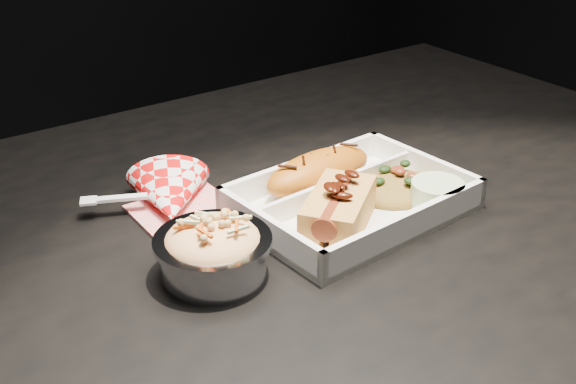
# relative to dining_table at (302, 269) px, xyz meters

# --- Properties ---
(dining_table) EXTENTS (1.20, 0.80, 0.75)m
(dining_table) POSITION_rel_dining_table_xyz_m (0.00, 0.00, 0.00)
(dining_table) COLOR black
(dining_table) RESTS_ON ground
(food_tray) EXTENTS (0.26, 0.20, 0.04)m
(food_tray) POSITION_rel_dining_table_xyz_m (0.03, -0.05, 0.10)
(food_tray) COLOR white
(food_tray) RESTS_ON dining_table
(fried_pastry) EXTENTS (0.15, 0.07, 0.05)m
(fried_pastry) POSITION_rel_dining_table_xyz_m (0.03, 0.01, 0.12)
(fried_pastry) COLOR #B96012
(fried_pastry) RESTS_ON food_tray
(hotdog) EXTENTS (0.13, 0.11, 0.06)m
(hotdog) POSITION_rel_dining_table_xyz_m (-0.01, -0.08, 0.12)
(hotdog) COLOR gold
(hotdog) RESTS_ON food_tray
(fried_rice_mound) EXTENTS (0.11, 0.09, 0.03)m
(fried_rice_mound) POSITION_rel_dining_table_xyz_m (0.10, -0.05, 0.11)
(fried_rice_mound) COLOR olive
(fried_rice_mound) RESTS_ON food_tray
(cupcake_liner) EXTENTS (0.06, 0.06, 0.03)m
(cupcake_liner) POSITION_rel_dining_table_xyz_m (0.11, -0.10, 0.11)
(cupcake_liner) COLOR #B6D09D
(cupcake_liner) RESTS_ON food_tray
(foil_coleslaw_cup) EXTENTS (0.12, 0.12, 0.07)m
(foil_coleslaw_cup) POSITION_rel_dining_table_xyz_m (-0.16, -0.07, 0.12)
(foil_coleslaw_cup) COLOR silver
(foil_coleslaw_cup) RESTS_ON dining_table
(napkin_fork) EXTENTS (0.16, 0.14, 0.10)m
(napkin_fork) POSITION_rel_dining_table_xyz_m (-0.13, 0.08, 0.11)
(napkin_fork) COLOR red
(napkin_fork) RESTS_ON dining_table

